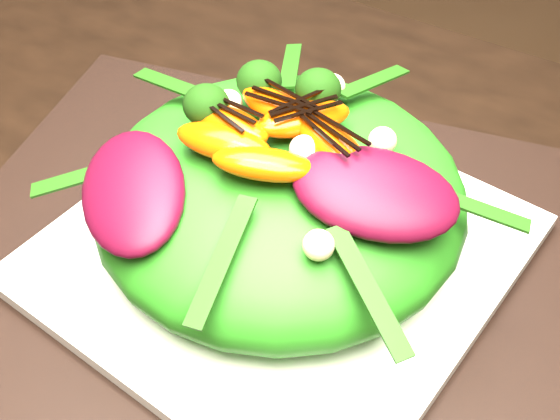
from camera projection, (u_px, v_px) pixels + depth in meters
The scene contains 9 objects.
placemat at pixel (280, 257), 0.52m from camera, with size 0.47×0.35×0.00m, color black.
plate_base at pixel (280, 250), 0.51m from camera, with size 0.28×0.28×0.01m, color silver.
salad_bowl at pixel (280, 236), 0.50m from camera, with size 0.26×0.26×0.02m, color white.
lettuce_mound at pixel (280, 195), 0.47m from camera, with size 0.24×0.24×0.08m, color #287716.
radicchio_leaf at pixel (376, 193), 0.41m from camera, with size 0.09×0.06×0.02m, color #400617.
orange_segment at pixel (273, 116), 0.45m from camera, with size 0.06×0.02×0.02m, color #CE3F03.
broccoli_floret at pixel (210, 74), 0.48m from camera, with size 0.04×0.04×0.04m, color #153309.
macadamia_nut at pixel (299, 232), 0.40m from camera, with size 0.02×0.02×0.02m, color beige.
balsamic_drizzle at pixel (272, 104), 0.45m from camera, with size 0.04×0.00×0.00m, color black.
Camera 1 is at (0.46, -0.17, 1.15)m, focal length 48.00 mm.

